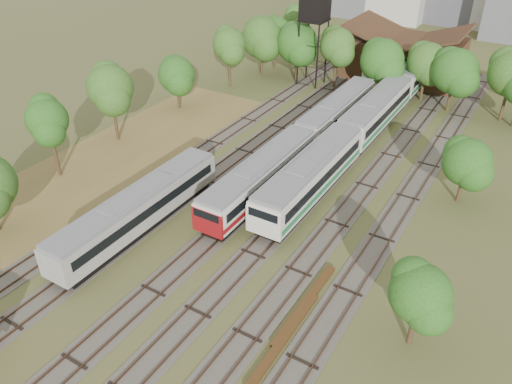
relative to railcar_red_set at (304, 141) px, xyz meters
The scene contains 14 objects.
ground 27.26m from the railcar_red_set, 85.78° to the right, with size 240.00×240.00×0.00m, color #475123.
dry_grass_patch 25.00m from the railcar_red_set, 129.93° to the right, with size 14.00×60.00×0.04m, color brown.
tracks 3.13m from the railcar_red_set, 57.80° to the right, with size 24.60×80.00×0.19m.
railcar_red_set is the anchor object (origin of this frame).
railcar_green_set 11.54m from the railcar_red_set, 69.71° to the left, with size 3.21×52.08×3.97m.
railcar_rear 28.82m from the railcar_red_set, 90.00° to the left, with size 3.29×16.08×4.08m.
old_grey_coach 19.47m from the railcar_red_set, 107.95° to the right, with size 2.85×18.00×3.52m.
water_tower 24.15m from the railcar_red_set, 113.82° to the left, with size 3.46×3.46×11.97m.
rail_pile_near 21.99m from the railcar_red_set, 62.86° to the right, with size 0.59×8.87×0.30m, color #533517.
rail_pile_far 25.20m from the railcar_red_set, 66.06° to the right, with size 0.57×9.08×0.30m, color #533517.
maintenance_shed 30.89m from the railcar_red_set, 88.14° to the left, with size 16.45×11.55×7.58m.
tree_band_left 18.62m from the railcar_red_set, behind, with size 8.82×75.23×8.65m.
tree_band_far 21.82m from the railcar_red_set, 79.28° to the left, with size 51.97×7.85×8.71m.
tree_band_right 17.90m from the railcar_red_set, 14.30° to the left, with size 6.44×43.20×7.52m.
Camera 1 is at (18.10, -15.69, 25.24)m, focal length 35.00 mm.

